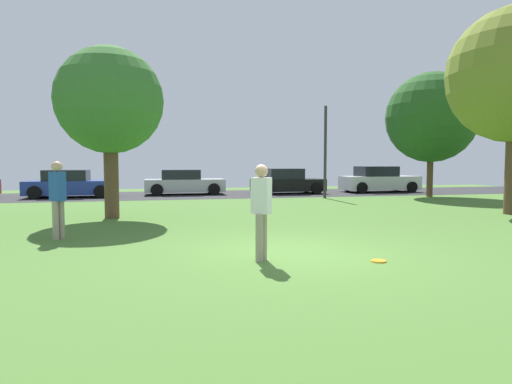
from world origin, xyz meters
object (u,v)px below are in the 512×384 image
at_px(parked_car_silver, 184,183).
at_px(street_lamp_post, 325,152).
at_px(person_thrower, 261,208).
at_px(person_catcher, 58,196).
at_px(birch_tree_lone, 110,101).
at_px(parked_car_blue, 70,185).
at_px(parked_car_black, 287,182).
at_px(parked_car_white, 379,180).
at_px(frisbee_disc, 379,261).
at_px(oak_tree_left, 431,118).

relative_size(parked_car_silver, street_lamp_post, 0.95).
xyz_separation_m(person_thrower, person_catcher, (-4.04, 3.24, 0.04)).
bearing_deg(birch_tree_lone, parked_car_blue, 107.38).
height_order(parked_car_blue, parked_car_black, parked_car_black).
xyz_separation_m(birch_tree_lone, parked_car_white, (14.28, 9.29, -2.98)).
distance_m(frisbee_disc, parked_car_blue, 18.51).
xyz_separation_m(parked_car_black, parked_car_white, (5.71, 0.07, 0.05)).
relative_size(frisbee_disc, parked_car_silver, 0.06).
height_order(parked_car_black, parked_car_white, parked_car_white).
relative_size(birch_tree_lone, street_lamp_post, 1.19).
distance_m(oak_tree_left, person_thrower, 17.44).
relative_size(person_thrower, person_catcher, 0.97).
relative_size(birch_tree_lone, parked_car_blue, 1.25).
bearing_deg(frisbee_disc, parked_car_black, 78.76).
xyz_separation_m(parked_car_blue, parked_car_black, (11.42, 0.08, 0.01)).
xyz_separation_m(parked_car_silver, parked_car_black, (5.71, -0.61, 0.02)).
distance_m(person_thrower, parked_car_blue, 17.23).
xyz_separation_m(oak_tree_left, parked_car_silver, (-12.21, 4.39, -3.41)).
height_order(birch_tree_lone, parked_car_silver, birch_tree_lone).
distance_m(oak_tree_left, birch_tree_lone, 16.02).
xyz_separation_m(birch_tree_lone, person_catcher, (-0.83, -3.74, -2.67)).
bearing_deg(frisbee_disc, birch_tree_lone, 124.97).
relative_size(oak_tree_left, birch_tree_lone, 1.18).
height_order(person_thrower, street_lamp_post, street_lamp_post).
bearing_deg(parked_car_black, parked_car_silver, 173.91).
height_order(birch_tree_lone, person_catcher, birch_tree_lone).
distance_m(person_catcher, parked_car_blue, 13.04).
height_order(person_thrower, parked_car_silver, person_thrower).
bearing_deg(parked_car_blue, parked_car_white, 0.51).
bearing_deg(parked_car_black, parked_car_white, 0.75).
height_order(birch_tree_lone, parked_car_blue, birch_tree_lone).
xyz_separation_m(oak_tree_left, parked_car_white, (-0.79, 3.85, -3.34)).
height_order(oak_tree_left, parked_car_white, oak_tree_left).
bearing_deg(parked_car_black, oak_tree_left, -30.15).
bearing_deg(parked_car_black, street_lamp_post, -75.55).
bearing_deg(frisbee_disc, street_lamp_post, 72.30).
height_order(oak_tree_left, birch_tree_lone, oak_tree_left).
bearing_deg(oak_tree_left, street_lamp_post, 177.08).
distance_m(person_thrower, frisbee_disc, 2.30).
distance_m(birch_tree_lone, frisbee_disc, 9.85).
bearing_deg(person_catcher, oak_tree_left, 68.78).
height_order(parked_car_silver, parked_car_black, parked_car_black).
distance_m(birch_tree_lone, parked_car_white, 17.29).
xyz_separation_m(oak_tree_left, frisbee_disc, (-9.82, -12.94, -4.02)).
height_order(frisbee_disc, parked_car_blue, parked_car_blue).
relative_size(parked_car_blue, parked_car_white, 0.95).
height_order(oak_tree_left, person_catcher, oak_tree_left).
relative_size(birch_tree_lone, frisbee_disc, 19.88).
distance_m(frisbee_disc, parked_car_black, 17.05).
relative_size(parked_car_black, street_lamp_post, 0.89).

